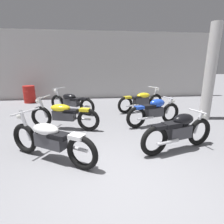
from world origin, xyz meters
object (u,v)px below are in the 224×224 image
object	(u,v)px
motorcycle_right_row_2	(141,100)
oil_drum	(29,94)
motorcycle_left_row_0	(50,139)
motorcycle_left_row_1	(64,115)
motorcycle_left_row_2	(71,102)
support_pillar	(210,73)
motorcycle_right_row_1	(154,111)
motorcycle_right_row_0	(179,131)

from	to	relation	value
motorcycle_right_row_2	oil_drum	bearing A→B (deg)	155.54
motorcycle_left_row_0	motorcycle_left_row_1	distance (m)	1.80
motorcycle_left_row_2	motorcycle_right_row_2	bearing A→B (deg)	-1.28
motorcycle_left_row_2	oil_drum	size ratio (longest dim) A/B	2.17
motorcycle_left_row_1	motorcycle_left_row_2	bearing A→B (deg)	88.86
support_pillar	motorcycle_left_row_2	bearing A→B (deg)	164.49
support_pillar	oil_drum	size ratio (longest dim) A/B	3.76
oil_drum	motorcycle_left_row_0	bearing A→B (deg)	-69.31
motorcycle_right_row_1	oil_drum	bearing A→B (deg)	140.93
motorcycle_left_row_1	motorcycle_right_row_2	xyz separation A→B (m)	(2.88, 1.80, 0.00)
motorcycle_left_row_0	motorcycle_left_row_1	size ratio (longest dim) A/B	0.90
support_pillar	motorcycle_left_row_2	xyz separation A→B (m)	(-4.82, 1.34, -1.15)
support_pillar	motorcycle_right_row_0	xyz separation A→B (m)	(-2.11, -2.21, -1.14)
motorcycle_left_row_2	oil_drum	bearing A→B (deg)	135.28
motorcycle_left_row_2	oil_drum	distance (m)	3.23
motorcycle_right_row_1	motorcycle_left_row_0	bearing A→B (deg)	-146.93
motorcycle_left_row_0	motorcycle_right_row_1	size ratio (longest dim) A/B	0.98
motorcycle_left_row_0	motorcycle_right_row_2	xyz separation A→B (m)	(2.90, 3.60, 0.00)
motorcycle_right_row_0	motorcycle_right_row_1	size ratio (longest dim) A/B	1.00
motorcycle_left_row_0	oil_drum	bearing A→B (deg)	110.69
motorcycle_left_row_2	motorcycle_right_row_0	distance (m)	4.46
support_pillar	motorcycle_right_row_2	world-z (taller)	support_pillar
motorcycle_right_row_1	motorcycle_right_row_2	xyz separation A→B (m)	(0.08, 1.77, -0.01)
support_pillar	motorcycle_left_row_1	xyz separation A→B (m)	(-4.86, -0.53, -1.15)
motorcycle_left_row_0	motorcycle_left_row_2	bearing A→B (deg)	89.16
motorcycle_right_row_0	oil_drum	xyz separation A→B (m)	(-5.01, 5.82, -0.03)
motorcycle_right_row_1	motorcycle_right_row_2	bearing A→B (deg)	87.33
motorcycle_left_row_1	motorcycle_left_row_2	size ratio (longest dim) A/B	1.14
oil_drum	motorcycle_left_row_1	bearing A→B (deg)	-61.36
motorcycle_right_row_0	oil_drum	size ratio (longest dim) A/B	2.26
support_pillar	motorcycle_left_row_1	distance (m)	5.02
motorcycle_left_row_0	motorcycle_left_row_2	xyz separation A→B (m)	(0.05, 3.66, 0.00)
motorcycle_right_row_0	motorcycle_left_row_1	bearing A→B (deg)	148.53
motorcycle_right_row_1	motorcycle_right_row_2	world-z (taller)	motorcycle_right_row_2
motorcycle_left_row_0	motorcycle_right_row_2	size ratio (longest dim) A/B	0.91
motorcycle_left_row_2	motorcycle_right_row_1	bearing A→B (deg)	-33.55
motorcycle_right_row_2	oil_drum	world-z (taller)	motorcycle_right_row_2
motorcycle_right_row_1	oil_drum	size ratio (longest dim) A/B	2.26
motorcycle_left_row_2	oil_drum	xyz separation A→B (m)	(-2.29, 2.27, -0.03)
motorcycle_left_row_1	motorcycle_right_row_2	distance (m)	3.39
support_pillar	motorcycle_left_row_2	size ratio (longest dim) A/B	1.73
motorcycle_left_row_1	oil_drum	distance (m)	4.71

